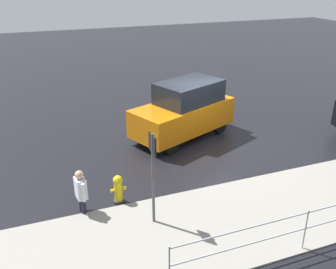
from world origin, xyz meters
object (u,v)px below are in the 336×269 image
Objects in this scene: pedestrian at (81,190)px; sign_post at (153,166)px; moving_hatchback at (184,110)px; fire_hydrant at (118,189)px.

sign_post is (-1.57, 1.05, 0.90)m from pedestrian.
fire_hydrant is at bearing 45.35° from moving_hatchback.
pedestrian is 0.51× the size of sign_post.
moving_hatchback is at bearing -121.12° from sign_post.
sign_post reaches higher than fire_hydrant.
moving_hatchback reaches higher than pedestrian.
sign_post is (-0.59, 1.19, 1.18)m from fire_hydrant.
sign_post is at bearing 58.88° from moving_hatchback.
sign_post reaches higher than moving_hatchback.
moving_hatchback is 5.38m from sign_post.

